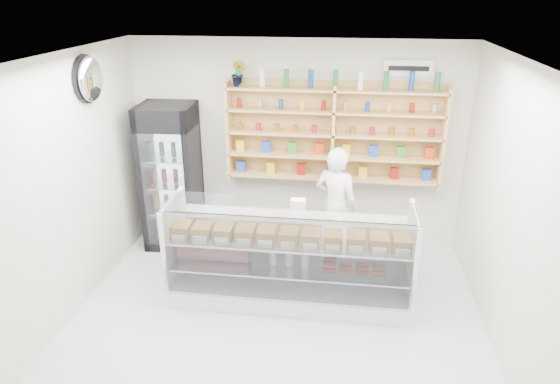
# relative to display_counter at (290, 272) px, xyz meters

# --- Properties ---
(room) EXTENTS (5.00, 5.00, 5.00)m
(room) POSITION_rel_display_counter_xyz_m (-0.10, -0.90, 1.06)
(room) COLOR silver
(room) RESTS_ON ground
(display_counter) EXTENTS (2.74, 0.82, 1.19)m
(display_counter) POSITION_rel_display_counter_xyz_m (0.00, 0.00, 0.00)
(display_counter) COLOR white
(display_counter) RESTS_ON floor
(shop_worker) EXTENTS (0.68, 0.57, 1.58)m
(shop_worker) POSITION_rel_display_counter_xyz_m (0.49, 0.93, 0.46)
(shop_worker) COLOR white
(shop_worker) RESTS_ON floor
(drinks_cooler) EXTENTS (0.75, 0.73, 1.99)m
(drinks_cooler) POSITION_rel_display_counter_xyz_m (-1.77, 1.17, 0.66)
(drinks_cooler) COLOR black
(drinks_cooler) RESTS_ON floor
(wall_shelving) EXTENTS (2.84, 0.28, 1.33)m
(wall_shelving) POSITION_rel_display_counter_xyz_m (0.40, 1.44, 1.26)
(wall_shelving) COLOR tan
(wall_shelving) RESTS_ON back_wall
(potted_plant) EXTENTS (0.22, 0.20, 0.33)m
(potted_plant) POSITION_rel_display_counter_xyz_m (-0.85, 1.44, 2.03)
(potted_plant) COLOR #1E6626
(potted_plant) RESTS_ON wall_shelving
(security_mirror) EXTENTS (0.15, 0.50, 0.50)m
(security_mirror) POSITION_rel_display_counter_xyz_m (-2.27, 0.30, 2.11)
(security_mirror) COLOR silver
(security_mirror) RESTS_ON left_wall
(wall_sign) EXTENTS (0.62, 0.03, 0.20)m
(wall_sign) POSITION_rel_display_counter_xyz_m (1.30, 1.57, 2.11)
(wall_sign) COLOR white
(wall_sign) RESTS_ON back_wall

